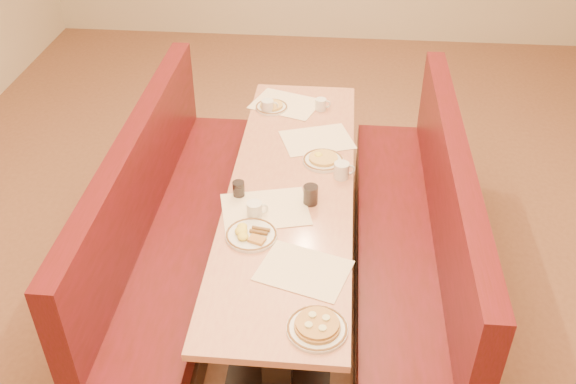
# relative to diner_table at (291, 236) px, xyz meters

# --- Properties ---
(ground) EXTENTS (8.00, 8.00, 0.00)m
(ground) POSITION_rel_diner_table_xyz_m (0.00, 0.00, -0.37)
(ground) COLOR #9E6647
(ground) RESTS_ON ground
(diner_table) EXTENTS (0.70, 2.50, 0.75)m
(diner_table) POSITION_rel_diner_table_xyz_m (0.00, 0.00, 0.00)
(diner_table) COLOR black
(diner_table) RESTS_ON ground
(booth_left) EXTENTS (0.55, 2.50, 1.05)m
(booth_left) POSITION_rel_diner_table_xyz_m (-0.73, 0.00, -0.01)
(booth_left) COLOR #4C3326
(booth_left) RESTS_ON ground
(booth_right) EXTENTS (0.55, 2.50, 1.05)m
(booth_right) POSITION_rel_diner_table_xyz_m (0.73, 0.00, -0.01)
(booth_right) COLOR #4C3326
(booth_right) RESTS_ON ground
(placemat_near_left) EXTENTS (0.53, 0.45, 0.00)m
(placemat_near_left) POSITION_rel_diner_table_xyz_m (-0.12, -0.24, 0.38)
(placemat_near_left) COLOR #FDF4C6
(placemat_near_left) RESTS_ON diner_table
(placemat_near_right) EXTENTS (0.49, 0.42, 0.00)m
(placemat_near_right) POSITION_rel_diner_table_xyz_m (0.12, -0.70, 0.38)
(placemat_near_right) COLOR #FDF4C6
(placemat_near_right) RESTS_ON diner_table
(placemat_far_left) EXTENTS (0.52, 0.46, 0.00)m
(placemat_far_left) POSITION_rel_diner_table_xyz_m (-0.12, 0.96, 0.38)
(placemat_far_left) COLOR #FDF4C6
(placemat_far_left) RESTS_ON diner_table
(placemat_far_right) EXTENTS (0.51, 0.44, 0.00)m
(placemat_far_right) POSITION_rel_diner_table_xyz_m (0.12, 0.50, 0.38)
(placemat_far_right) COLOR #FDF4C6
(placemat_far_right) RESTS_ON diner_table
(pancake_plate) EXTENTS (0.27, 0.27, 0.06)m
(pancake_plate) POSITION_rel_diner_table_xyz_m (0.20, -1.07, 0.40)
(pancake_plate) COLOR silver
(pancake_plate) RESTS_ON diner_table
(eggs_plate) EXTENTS (0.27, 0.27, 0.05)m
(eggs_plate) POSITION_rel_diner_table_xyz_m (-0.17, -0.47, 0.39)
(eggs_plate) COLOR silver
(eggs_plate) RESTS_ON diner_table
(extra_plate_mid) EXTENTS (0.25, 0.25, 0.05)m
(extra_plate_mid) POSITION_rel_diner_table_xyz_m (0.17, 0.26, 0.39)
(extra_plate_mid) COLOR silver
(extra_plate_mid) RESTS_ON diner_table
(extra_plate_far) EXTENTS (0.22, 0.22, 0.04)m
(extra_plate_far) POSITION_rel_diner_table_xyz_m (-0.21, 0.89, 0.39)
(extra_plate_far) COLOR silver
(extra_plate_far) RESTS_ON diner_table
(coffee_mug_a) EXTENTS (0.12, 0.09, 0.09)m
(coffee_mug_a) POSITION_rel_diner_table_xyz_m (0.28, 0.11, 0.42)
(coffee_mug_a) COLOR silver
(coffee_mug_a) RESTS_ON diner_table
(coffee_mug_b) EXTENTS (0.11, 0.08, 0.09)m
(coffee_mug_b) POSITION_rel_diner_table_xyz_m (-0.17, -0.30, 0.42)
(coffee_mug_b) COLOR silver
(coffee_mug_b) RESTS_ON diner_table
(coffee_mug_c) EXTENTS (0.11, 0.07, 0.08)m
(coffee_mug_c) POSITION_rel_diner_table_xyz_m (0.13, 0.91, 0.42)
(coffee_mug_c) COLOR silver
(coffee_mug_c) RESTS_ON diner_table
(coffee_mug_d) EXTENTS (0.12, 0.08, 0.09)m
(coffee_mug_d) POSITION_rel_diner_table_xyz_m (-0.23, 0.84, 0.42)
(coffee_mug_d) COLOR silver
(coffee_mug_d) RESTS_ON diner_table
(soda_tumbler_near) EXTENTS (0.07, 0.07, 0.09)m
(soda_tumbler_near) POSITION_rel_diner_table_xyz_m (-0.28, -0.12, 0.42)
(soda_tumbler_near) COLOR black
(soda_tumbler_near) RESTS_ON diner_table
(soda_tumbler_mid) EXTENTS (0.08, 0.08, 0.11)m
(soda_tumbler_mid) POSITION_rel_diner_table_xyz_m (0.12, -0.16, 0.43)
(soda_tumbler_mid) COLOR black
(soda_tumbler_mid) RESTS_ON diner_table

